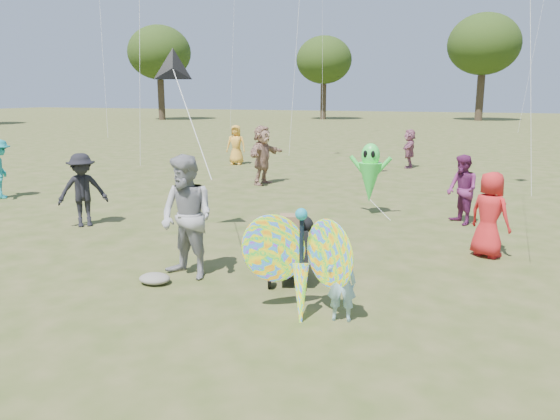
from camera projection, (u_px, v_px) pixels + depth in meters
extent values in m
plane|color=#51592B|center=(255.00, 313.00, 7.37)|extent=(160.00, 160.00, 0.00)
imported|color=#92C2CF|center=(342.00, 283.00, 7.01)|extent=(0.42, 0.32, 1.04)
imported|color=#99989D|center=(187.00, 217.00, 8.58)|extent=(1.12, 0.97, 1.97)
ellipsoid|color=gray|center=(155.00, 279.00, 8.47)|extent=(0.50, 0.41, 0.16)
imported|color=red|center=(490.00, 215.00, 9.74)|extent=(0.90, 0.82, 1.55)
imported|color=black|center=(83.00, 190.00, 11.95)|extent=(1.18, 1.16, 1.62)
imported|color=#A37964|center=(262.00, 155.00, 17.45)|extent=(0.84, 1.83, 1.90)
imported|color=#6D245A|center=(462.00, 190.00, 12.16)|extent=(0.91, 0.96, 1.57)
imported|color=gold|center=(236.00, 145.00, 22.31)|extent=(0.87, 0.65, 1.61)
imported|color=teal|center=(1.00, 169.00, 15.17)|extent=(1.17, 1.21, 1.65)
imported|color=#9D5A74|center=(409.00, 149.00, 21.30)|extent=(0.58, 1.44, 1.51)
cube|color=black|center=(292.00, 248.00, 8.43)|extent=(0.73, 0.97, 0.71)
cube|color=black|center=(292.00, 269.00, 8.50)|extent=(0.63, 0.78, 0.10)
ellipsoid|color=black|center=(297.00, 224.00, 8.58)|extent=(0.51, 0.45, 0.33)
cylinder|color=black|center=(270.00, 278.00, 8.27)|extent=(0.15, 0.30, 0.30)
cylinder|color=black|center=(300.00, 282.00, 8.11)|extent=(0.15, 0.30, 0.30)
cylinder|color=black|center=(301.00, 267.00, 8.93)|extent=(0.12, 0.22, 0.22)
cylinder|color=black|center=(281.00, 229.00, 7.89)|extent=(0.42, 0.18, 0.03)
cube|color=#926C46|center=(291.00, 223.00, 8.29)|extent=(0.42, 0.38, 0.26)
ellipsoid|color=orange|center=(274.00, 249.00, 7.23)|extent=(0.98, 0.71, 1.24)
ellipsoid|color=orange|center=(329.00, 255.00, 6.97)|extent=(0.98, 0.71, 1.24)
cylinder|color=black|center=(301.00, 255.00, 7.13)|extent=(0.06, 0.06, 1.00)
cone|color=orange|center=(301.00, 298.00, 7.07)|extent=(0.36, 0.49, 0.93)
sphere|color=teal|center=(301.00, 214.00, 6.99)|extent=(0.16, 0.16, 0.16)
cone|color=black|center=(173.00, 68.00, 10.37)|extent=(0.89, 0.62, 0.81)
cylinder|color=silver|center=(190.00, 118.00, 9.39)|extent=(1.78, 1.91, 1.78)
cone|color=#37ED4D|center=(370.00, 182.00, 13.05)|extent=(0.56, 0.56, 0.95)
ellipsoid|color=#37ED4D|center=(371.00, 155.00, 12.91)|extent=(0.44, 0.39, 0.57)
ellipsoid|color=black|center=(365.00, 154.00, 12.77)|extent=(0.10, 0.05, 0.17)
ellipsoid|color=black|center=(373.00, 154.00, 12.71)|extent=(0.10, 0.05, 0.17)
cylinder|color=#37ED4D|center=(358.00, 165.00, 13.07)|extent=(0.43, 0.10, 0.49)
cylinder|color=#37ED4D|center=(383.00, 166.00, 12.86)|extent=(0.43, 0.10, 0.49)
cylinder|color=silver|center=(380.00, 209.00, 12.89)|extent=(0.61, 0.41, 0.41)
cylinder|color=#3A2D21|center=(161.00, 100.00, 58.38)|extent=(0.70, 0.70, 4.20)
ellipsoid|color=#2B4214|center=(159.00, 52.00, 57.34)|extent=(6.60, 6.60, 5.61)
cylinder|color=#3A2D21|center=(323.00, 102.00, 59.37)|extent=(0.63, 0.63, 3.78)
ellipsoid|color=#2B4214|center=(324.00, 60.00, 58.43)|extent=(5.94, 5.94, 5.05)
cylinder|color=#3A2D21|center=(480.00, 98.00, 56.56)|extent=(0.77, 0.77, 4.62)
ellipsoid|color=#2B4214|center=(484.00, 44.00, 55.42)|extent=(7.26, 7.26, 6.17)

